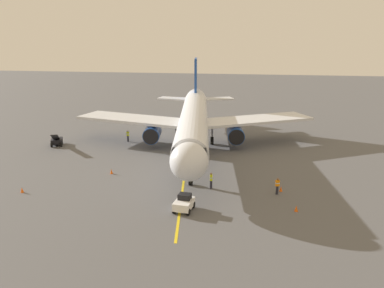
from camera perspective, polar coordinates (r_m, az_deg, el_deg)
The scene contains 12 objects.
ground_plane at distance 56.06m, azimuth -0.40°, elevation -0.79°, with size 220.00×220.00×0.00m, color #565659.
apron_lead_in_line at distance 50.32m, azimuth -0.83°, elevation -2.67°, with size 0.24×40.00×0.01m, color yellow.
airplane at distance 55.29m, azimuth 0.23°, elevation 3.26°, with size 34.51×40.31×11.50m.
ground_crew_marshaller at distance 42.01m, azimuth 2.70°, elevation -5.10°, with size 0.27×0.41×1.71m.
ground_crew_wing_walker at distance 41.35m, azimuth 11.89°, elevation -5.77°, with size 0.47×0.41×1.71m.
ground_crew_loader at distance 60.77m, azimuth -8.99°, elevation 1.15°, with size 0.44×0.32×1.71m.
belt_loader_near_nose at distance 61.18m, azimuth -18.48°, elevation 0.47°, with size 2.89×4.68×2.32m.
tug_portside at distance 36.99m, azimuth -1.14°, elevation -8.30°, with size 1.80×2.46×1.50m.
safety_cone_nose_left at distance 44.55m, azimuth -22.75°, elevation -5.96°, with size 0.32×0.32×0.55m, color #F2590F.
safety_cone_nose_right at distance 47.36m, azimuth -11.24°, elevation -3.79°, with size 0.32×0.32×0.55m, color #F2590F.
safety_cone_wing_port at distance 42.38m, azimuth 12.37°, elevation -6.15°, with size 0.32×0.32×0.55m, color #F2590F.
safety_cone_wing_starboard at distance 38.15m, azimuth 14.43°, elevation -8.75°, with size 0.32×0.32×0.55m, color #F2590F.
Camera 1 is at (-8.85, 53.15, 15.47)m, focal length 38.00 mm.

